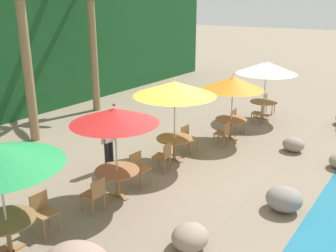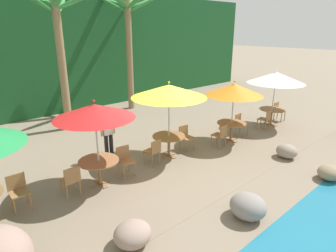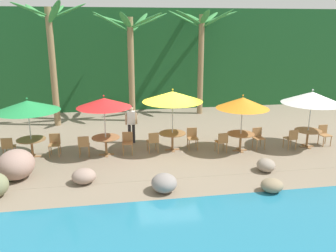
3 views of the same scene
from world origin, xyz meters
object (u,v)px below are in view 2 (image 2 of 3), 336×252
object	(u,v)px
dining_table_white	(272,112)
dining_table_orange	(231,126)
dining_table_red	(99,164)
chair_white_inland	(266,118)
umbrella_yellow	(169,91)
palm_tree_second	(58,32)
palm_tree_third	(129,29)
chair_green_seaward	(18,189)
umbrella_red	(94,111)
chair_yellow_seaward	(185,136)
chair_white_seaward	(278,110)
waiter_in_white	(108,131)
chair_orange_seaward	(240,123)
chair_orange_inland	(221,134)
chair_red_seaward	(125,159)
umbrella_orange	(234,90)
chair_yellow_inland	(154,150)
dining_table_yellow	(169,139)
umbrella_white	(276,78)
chair_red_inland	(71,179)

from	to	relation	value
dining_table_white	dining_table_orange	bearing A→B (deg)	179.65
dining_table_red	chair_white_inland	bearing A→B (deg)	-4.71
umbrella_yellow	dining_table_orange	xyz separation A→B (m)	(2.74, -0.55, -1.64)
palm_tree_second	palm_tree_third	bearing A→B (deg)	13.48
chair_green_seaward	umbrella_yellow	world-z (taller)	umbrella_yellow
umbrella_red	palm_tree_third	bearing A→B (deg)	48.61
umbrella_red	chair_yellow_seaward	world-z (taller)	umbrella_red
chair_white_seaward	waiter_in_white	world-z (taller)	waiter_in_white
chair_green_seaward	chair_orange_seaward	world-z (taller)	same
chair_orange_inland	dining_table_orange	bearing A→B (deg)	10.54
umbrella_red	chair_red_seaward	size ratio (longest dim) A/B	2.79
dining_table_red	dining_table_orange	distance (m)	5.45
chair_orange_seaward	palm_tree_third	size ratio (longest dim) A/B	0.15
umbrella_yellow	chair_white_seaward	xyz separation A→B (m)	(6.55, -0.43, -1.74)
chair_yellow_seaward	chair_orange_seaward	bearing A→B (deg)	-9.03
chair_white_seaward	umbrella_orange	bearing A→B (deg)	-178.19
chair_white_seaward	palm_tree_second	bearing A→B (deg)	144.98
umbrella_yellow	chair_white_inland	bearing A→B (deg)	-8.81
chair_green_seaward	chair_white_seaward	xyz separation A→B (m)	(11.25, -0.58, 0.00)
chair_orange_inland	waiter_in_white	size ratio (longest dim) A/B	0.51
chair_white_seaward	chair_white_inland	xyz separation A→B (m)	(-1.68, -0.33, 0.00)
chair_yellow_inland	chair_green_seaward	bearing A→B (deg)	174.60
chair_yellow_inland	chair_white_inland	bearing A→B (deg)	-5.49
chair_yellow_seaward	chair_orange_seaward	world-z (taller)	same
chair_white_seaward	dining_table_yellow	bearing A→B (deg)	176.28
dining_table_yellow	dining_table_orange	distance (m)	2.79
palm_tree_third	umbrella_yellow	bearing A→B (deg)	-114.38
dining_table_yellow	umbrella_red	bearing A→B (deg)	-177.22
chair_orange_inland	palm_tree_third	xyz separation A→B (m)	(0.84, 6.74, 3.62)
umbrella_yellow	chair_white_inland	xyz separation A→B (m)	(4.87, -0.76, -1.74)
umbrella_white	dining_table_white	bearing A→B (deg)	180.00
dining_table_red	chair_yellow_seaward	size ratio (longest dim) A/B	1.26
umbrella_red	chair_orange_seaward	world-z (taller)	umbrella_red
umbrella_orange	umbrella_yellow	bearing A→B (deg)	168.72
chair_orange_inland	dining_table_white	world-z (taller)	chair_orange_inland
dining_table_white	dining_table_yellow	bearing A→B (deg)	174.36
palm_tree_second	umbrella_red	bearing A→B (deg)	-105.10
umbrella_yellow	dining_table_yellow	bearing A→B (deg)	180.00
dining_table_orange	umbrella_white	bearing A→B (deg)	-0.35
chair_green_seaward	palm_tree_second	size ratio (longest dim) A/B	0.15
umbrella_yellow	palm_tree_second	distance (m)	5.53
chair_red_inland	dining_table_white	bearing A→B (deg)	-2.11
dining_table_red	palm_tree_third	size ratio (longest dim) A/B	0.19
umbrella_red	palm_tree_third	xyz separation A→B (m)	(5.44, 6.17, 2.01)
palm_tree_third	chair_orange_seaward	bearing A→B (deg)	-82.57
umbrella_red	dining_table_red	bearing A→B (deg)	0.00
umbrella_yellow	umbrella_white	xyz separation A→B (m)	(5.71, -0.56, -0.12)
dining_table_red	umbrella_yellow	world-z (taller)	umbrella_yellow
dining_table_white	palm_tree_second	distance (m)	9.61
umbrella_orange	umbrella_white	distance (m)	2.97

